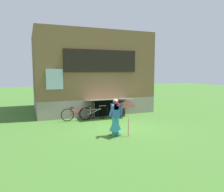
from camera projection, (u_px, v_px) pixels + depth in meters
ground_plane at (122, 129)px, 10.10m from camera, size 60.00×60.00×0.00m
log_house at (88, 73)px, 15.16m from camera, size 7.22×6.69×5.10m
person at (116, 120)px, 8.96m from camera, size 0.61×0.52×1.55m
kite at (128, 109)px, 8.53m from camera, size 0.83×0.90×1.44m
bicycle_silver at (94, 113)px, 12.00m from camera, size 1.72×0.24×0.78m
bicycle_red at (76, 114)px, 11.67m from camera, size 1.64×0.11×0.75m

